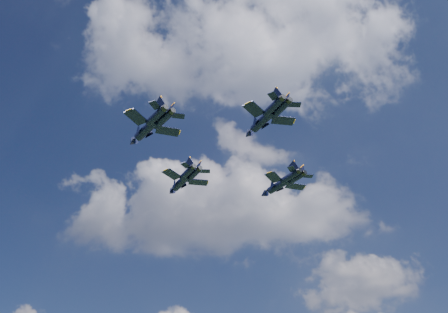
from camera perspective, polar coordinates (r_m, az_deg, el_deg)
jet_lead at (r=120.11m, az=-5.00°, el=-3.00°), size 12.61×14.34×3.69m
jet_left at (r=101.64m, az=-8.96°, el=3.01°), size 14.28×14.02×3.85m
jet_right at (r=117.13m, az=6.14°, el=-3.35°), size 13.23×13.32×3.61m
jet_slot at (r=97.01m, az=4.33°, el=4.03°), size 12.07×13.86×3.55m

